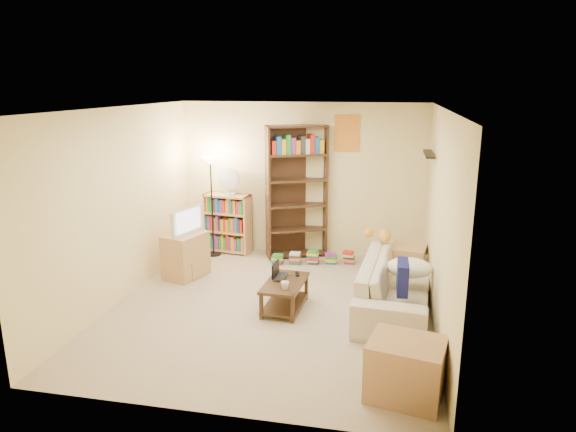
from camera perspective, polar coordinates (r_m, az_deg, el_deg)
The scene contains 19 objects.
room at distance 6.20m, azimuth -1.93°, elevation 3.74°, with size 4.50×4.54×2.52m.
sofa at distance 6.69m, azimuth 11.87°, elevation -7.46°, with size 1.01×2.20×0.62m, color beige.
navy_pillow at distance 6.16m, azimuth 12.61°, elevation -6.64°, with size 0.41×0.12×0.37m, color #131756.
cream_blanket at distance 6.66m, azimuth 13.33°, elevation -5.62°, with size 0.57×0.41×0.25m, color white.
tabby_cat at distance 7.36m, azimuth 10.39°, elevation -2.09°, with size 0.49×0.21×0.17m.
coffee_table at distance 6.55m, azimuth -0.36°, elevation -8.44°, with size 0.51×0.86×0.37m.
laptop at distance 6.60m, azimuth -0.39°, elevation -6.82°, with size 0.21×0.32×0.02m, color black.
laptop_screen at distance 6.60m, azimuth -1.40°, elevation -5.92°, with size 0.01×0.28×0.18m, color white.
mug at distance 6.25m, azimuth -0.34°, elevation -7.72°, with size 0.12×0.12×0.09m, color white.
tv_remote at distance 6.72m, azimuth 1.03°, elevation -6.46°, with size 0.05×0.15×0.02m, color black.
tv_stand at distance 7.72m, azimuth -11.30°, elevation -4.30°, with size 0.44×0.61×0.66m, color tan.
television at distance 7.57m, azimuth -11.49°, elevation -0.56°, with size 0.29×0.67×0.39m, color black.
tall_bookshelf at distance 8.27m, azimuth 0.96°, elevation 3.04°, with size 1.02×0.68×2.15m.
short_bookshelf at distance 8.69m, azimuth -6.71°, elevation -0.83°, with size 0.81×0.41×0.99m.
desk_fan at distance 8.47m, azimuth -6.60°, elevation 3.84°, with size 0.35×0.20×0.46m.
floor_lamp at distance 8.38m, azimuth -8.57°, elevation 4.26°, with size 0.28×0.28×1.65m.
side_table at distance 7.55m, azimuth 13.12°, elevation -5.28°, with size 0.48×0.48×0.55m, color tan.
end_cabinet at distance 4.96m, azimuth 12.95°, elevation -16.25°, with size 0.66×0.55×0.55m, color tan.
book_stacks at distance 8.17m, azimuth 2.97°, elevation -4.68°, with size 1.29×0.38×0.22m.
Camera 1 is at (1.40, -5.92, 2.78)m, focal length 32.00 mm.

